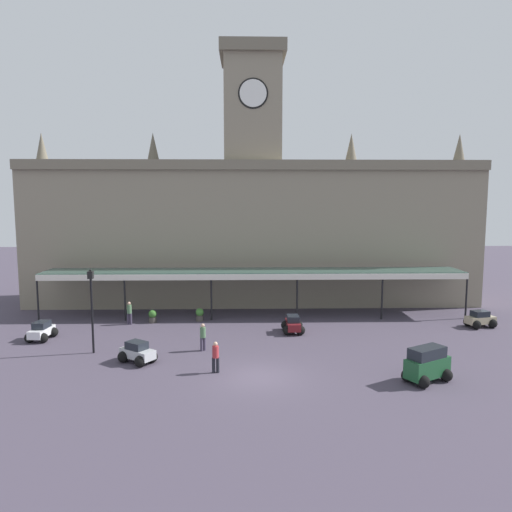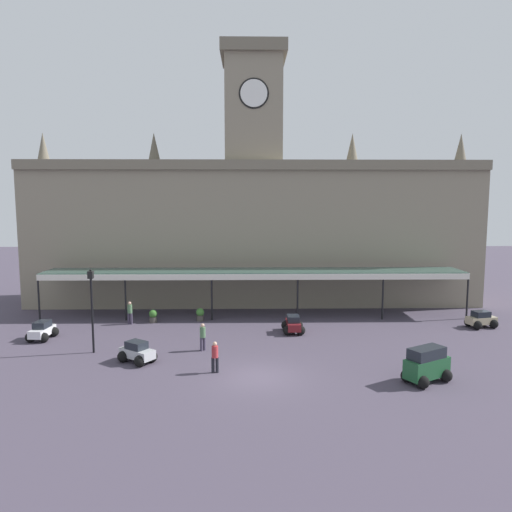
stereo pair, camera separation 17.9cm
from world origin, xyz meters
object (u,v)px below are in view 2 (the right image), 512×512
(pedestrian_near_entrance, at_px, (130,312))
(pedestrian_crossing_forecourt, at_px, (215,356))
(planter_by_canopy, at_px, (200,314))
(car_white_sedan, at_px, (42,332))
(car_maroon_sedan, at_px, (293,325))
(car_beige_sedan, at_px, (481,320))
(car_green_van, at_px, (427,366))
(pedestrian_beside_cars, at_px, (203,336))
(car_silver_sedan, at_px, (137,353))
(planter_forecourt_centre, at_px, (153,316))
(victorian_lamppost, at_px, (92,301))

(pedestrian_near_entrance, xyz_separation_m, pedestrian_crossing_forecourt, (6.90, -9.96, 0.00))
(pedestrian_near_entrance, distance_m, planter_by_canopy, 5.12)
(pedestrian_crossing_forecourt, bearing_deg, car_white_sedan, 151.94)
(pedestrian_near_entrance, bearing_deg, pedestrian_crossing_forecourt, -55.30)
(car_maroon_sedan, relative_size, car_beige_sedan, 0.94)
(car_green_van, bearing_deg, car_white_sedan, 160.93)
(planter_by_canopy, bearing_deg, car_beige_sedan, -6.22)
(pedestrian_beside_cars, xyz_separation_m, planter_by_canopy, (-0.88, 7.12, -0.42))
(car_silver_sedan, bearing_deg, car_green_van, -11.89)
(car_white_sedan, xyz_separation_m, planter_forecourt_centre, (6.37, 4.16, -0.01))
(car_silver_sedan, height_order, planter_forecourt_centre, car_silver_sedan)
(car_maroon_sedan, bearing_deg, car_silver_sedan, -147.69)
(car_maroon_sedan, distance_m, planter_forecourt_centre, 10.51)
(car_beige_sedan, xyz_separation_m, planter_by_canopy, (-20.21, 2.20, -0.01))
(victorian_lamppost, bearing_deg, car_maroon_sedan, 18.61)
(pedestrian_crossing_forecourt, relative_size, planter_forecourt_centre, 1.74)
(planter_by_canopy, bearing_deg, victorian_lamppost, -127.07)
(pedestrian_beside_cars, relative_size, planter_by_canopy, 1.74)
(planter_by_canopy, xyz_separation_m, planter_forecourt_centre, (-3.44, -0.44, 0.00))
(pedestrian_crossing_forecourt, distance_m, pedestrian_beside_cars, 3.83)
(planter_forecourt_centre, bearing_deg, car_white_sedan, -146.86)
(car_white_sedan, relative_size, victorian_lamppost, 0.42)
(car_silver_sedan, relative_size, pedestrian_near_entrance, 1.35)
(victorian_lamppost, bearing_deg, car_silver_sedan, -30.12)
(car_white_sedan, bearing_deg, planter_forecourt_centre, 33.14)
(pedestrian_beside_cars, distance_m, planter_by_canopy, 7.18)
(car_green_van, bearing_deg, pedestrian_near_entrance, 146.82)
(car_silver_sedan, bearing_deg, pedestrian_near_entrance, 106.45)
(car_green_van, xyz_separation_m, pedestrian_crossing_forecourt, (-10.60, 1.48, 0.10))
(pedestrian_near_entrance, relative_size, victorian_lamppost, 0.33)
(planter_forecourt_centre, bearing_deg, planter_by_canopy, 7.24)
(car_green_van, height_order, planter_by_canopy, car_green_van)
(pedestrian_crossing_forecourt, bearing_deg, pedestrian_near_entrance, 124.70)
(car_green_van, distance_m, car_maroon_sedan, 10.73)
(car_green_van, xyz_separation_m, car_white_sedan, (-22.27, 7.70, -0.30))
(car_white_sedan, relative_size, pedestrian_crossing_forecourt, 1.27)
(pedestrian_crossing_forecourt, bearing_deg, car_silver_sedan, 159.22)
(car_white_sedan, xyz_separation_m, car_maroon_sedan, (16.49, 1.34, 0.00))
(car_white_sedan, distance_m, planter_by_canopy, 10.83)
(car_maroon_sedan, bearing_deg, car_beige_sedan, 4.46)
(car_white_sedan, bearing_deg, car_maroon_sedan, 4.64)
(car_beige_sedan, height_order, pedestrian_near_entrance, pedestrian_near_entrance)
(car_green_van, distance_m, car_white_sedan, 23.56)
(car_silver_sedan, height_order, pedestrian_beside_cars, pedestrian_beside_cars)
(car_maroon_sedan, bearing_deg, pedestrian_beside_cars, -146.40)
(pedestrian_near_entrance, height_order, pedestrian_beside_cars, same)
(pedestrian_crossing_forecourt, height_order, victorian_lamppost, victorian_lamppost)
(pedestrian_crossing_forecourt, distance_m, planter_forecourt_centre, 11.66)
(pedestrian_crossing_forecourt, relative_size, victorian_lamppost, 0.33)
(pedestrian_crossing_forecourt, bearing_deg, car_maroon_sedan, 57.46)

